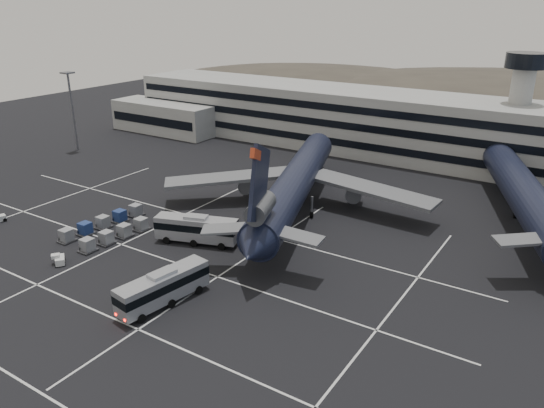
{
  "coord_description": "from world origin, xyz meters",
  "views": [
    {
      "loc": [
        50.89,
        -43.33,
        33.8
      ],
      "look_at": [
        10.71,
        19.09,
        5.0
      ],
      "focal_mm": 35.0,
      "sensor_mm": 36.0,
      "label": 1
    }
  ],
  "objects_px": {
    "uld_cluster": "(108,228)",
    "bus_far": "(196,228)",
    "bus_near": "(163,286)",
    "trijet_main": "(295,183)"
  },
  "relations": [
    {
      "from": "trijet_main",
      "to": "bus_near",
      "type": "relative_size",
      "value": 4.56
    },
    {
      "from": "uld_cluster",
      "to": "bus_far",
      "type": "bearing_deg",
      "value": 19.26
    },
    {
      "from": "bus_near",
      "to": "bus_far",
      "type": "relative_size",
      "value": 0.98
    },
    {
      "from": "trijet_main",
      "to": "bus_near",
      "type": "distance_m",
      "value": 33.31
    },
    {
      "from": "bus_near",
      "to": "uld_cluster",
      "type": "bearing_deg",
      "value": 163.47
    },
    {
      "from": "trijet_main",
      "to": "uld_cluster",
      "type": "bearing_deg",
      "value": -149.77
    },
    {
      "from": "uld_cluster",
      "to": "trijet_main",
      "type": "bearing_deg",
      "value": 49.2
    },
    {
      "from": "bus_near",
      "to": "bus_far",
      "type": "xyz_separation_m",
      "value": [
        -7.68,
        15.04,
        0.06
      ]
    },
    {
      "from": "bus_near",
      "to": "bus_far",
      "type": "distance_m",
      "value": 16.89
    },
    {
      "from": "bus_far",
      "to": "uld_cluster",
      "type": "distance_m",
      "value": 14.55
    }
  ]
}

